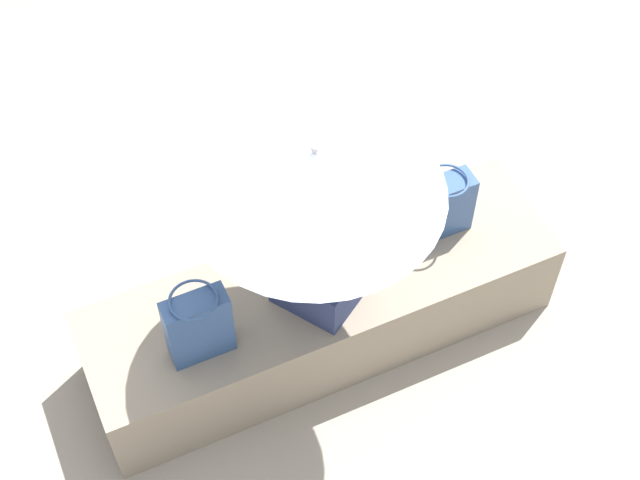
# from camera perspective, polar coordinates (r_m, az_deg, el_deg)

# --- Properties ---
(ground_plane) EXTENTS (14.00, 14.00, 0.00)m
(ground_plane) POSITION_cam_1_polar(r_m,az_deg,el_deg) (4.55, 0.09, -5.77)
(ground_plane) COLOR #9E9384
(stone_bench) EXTENTS (2.19, 0.63, 0.44)m
(stone_bench) POSITION_cam_1_polar(r_m,az_deg,el_deg) (4.36, 0.10, -4.22)
(stone_bench) COLOR gray
(stone_bench) RESTS_ON ground
(person_seated) EXTENTS (0.42, 0.50, 0.90)m
(person_seated) POSITION_cam_1_polar(r_m,az_deg,el_deg) (3.82, -0.11, -0.11)
(person_seated) COLOR navy
(person_seated) RESTS_ON stone_bench
(parasol) EXTENTS (0.99, 0.99, 1.04)m
(parasol) POSITION_cam_1_polar(r_m,az_deg,el_deg) (3.38, -0.31, 4.11)
(parasol) COLOR #B7B7BC
(parasol) RESTS_ON stone_bench
(handbag_black) EXTENTS (0.27, 0.20, 0.34)m
(handbag_black) POSITION_cam_1_polar(r_m,az_deg,el_deg) (4.28, 7.50, 2.13)
(handbag_black) COLOR #335184
(handbag_black) RESTS_ON stone_bench
(tote_bag_canvas) EXTENTS (0.27, 0.20, 0.38)m
(tote_bag_canvas) POSITION_cam_1_polar(r_m,az_deg,el_deg) (3.86, -7.44, -5.19)
(tote_bag_canvas) COLOR #335184
(tote_bag_canvas) RESTS_ON stone_bench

